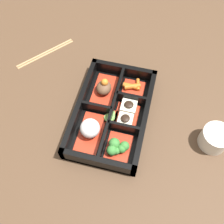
% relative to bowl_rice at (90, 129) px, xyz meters
% --- Properties ---
extents(ground_plane, '(3.00, 3.00, 0.00)m').
position_rel_bowl_rice_xyz_m(ground_plane, '(0.07, -0.04, -0.03)').
color(ground_plane, '#4C3523').
extents(bento_base, '(0.31, 0.20, 0.01)m').
position_rel_bowl_rice_xyz_m(bento_base, '(0.07, -0.04, -0.03)').
color(bento_base, black).
rests_on(bento_base, ground_plane).
extents(bento_rim, '(0.31, 0.20, 0.05)m').
position_rel_bowl_rice_xyz_m(bento_rim, '(0.07, -0.04, -0.01)').
color(bento_rim, black).
rests_on(bento_rim, ground_plane).
extents(bowl_rice, '(0.12, 0.06, 0.05)m').
position_rel_bowl_rice_xyz_m(bowl_rice, '(0.00, 0.00, 0.00)').
color(bowl_rice, '#B22D19').
rests_on(bowl_rice, bento_base).
extents(bowl_stew, '(0.12, 0.06, 0.05)m').
position_rel_bowl_rice_xyz_m(bowl_stew, '(0.14, -0.00, -0.01)').
color(bowl_stew, '#B22D19').
rests_on(bowl_stew, bento_base).
extents(bowl_greens, '(0.08, 0.06, 0.03)m').
position_rel_bowl_rice_xyz_m(bowl_greens, '(-0.03, -0.08, -0.01)').
color(bowl_greens, '#B22D19').
rests_on(bowl_greens, bento_base).
extents(bowl_tofu, '(0.09, 0.06, 0.03)m').
position_rel_bowl_rice_xyz_m(bowl_tofu, '(0.08, -0.08, -0.01)').
color(bowl_tofu, '#B22D19').
rests_on(bowl_tofu, bento_base).
extents(bowl_carrots, '(0.07, 0.07, 0.02)m').
position_rel_bowl_rice_xyz_m(bowl_carrots, '(0.17, -0.08, -0.02)').
color(bowl_carrots, '#B22D19').
rests_on(bowl_carrots, bento_base).
extents(bowl_pickles, '(0.04, 0.03, 0.01)m').
position_rel_bowl_rice_xyz_m(bowl_pickles, '(0.06, -0.04, -0.02)').
color(bowl_pickles, '#B22D19').
rests_on(bowl_pickles, bento_base).
extents(tea_cup, '(0.08, 0.08, 0.06)m').
position_rel_bowl_rice_xyz_m(tea_cup, '(0.06, -0.32, -0.00)').
color(tea_cup, beige).
rests_on(tea_cup, ground_plane).
extents(chopsticks, '(0.17, 0.15, 0.01)m').
position_rel_bowl_rice_xyz_m(chopsticks, '(0.25, 0.23, -0.03)').
color(chopsticks, '#A87F51').
rests_on(chopsticks, ground_plane).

